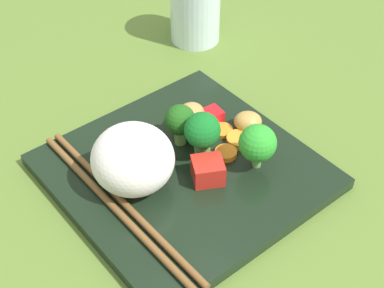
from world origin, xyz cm
name	(u,v)px	position (x,y,z in cm)	size (l,w,h in cm)	color
ground_plane	(184,183)	(0.00, 0.00, -1.00)	(110.00, 110.00, 2.00)	#56732C
square_plate	(184,172)	(0.00, 0.00, 0.63)	(24.02, 24.02, 1.26)	black
rice_mound	(133,159)	(-1.31, -5.15, 4.68)	(7.92, 7.62, 6.82)	white
broccoli_floret_0	(202,132)	(-0.01, 2.43, 4.55)	(3.69, 3.69, 5.46)	#639649
broccoli_floret_1	(258,143)	(4.64, 5.49, 4.39)	(3.77, 3.77, 5.11)	#699E51
broccoli_floret_2	(180,121)	(-3.24, 2.27, 4.03)	(3.23, 3.23, 4.57)	#7EB555
carrot_slice_0	(239,140)	(0.95, 6.80, 1.61)	(2.67, 2.67, 0.69)	orange
carrot_slice_1	(226,153)	(1.52, 4.36, 1.58)	(2.28, 2.28, 0.63)	orange
carrot_slice_2	(222,130)	(-1.41, 6.61, 1.48)	(2.29, 2.29, 0.43)	orange
pepper_chunk_0	(208,170)	(2.77, 0.70, 2.41)	(2.78, 2.99, 2.29)	red
pepper_chunk_1	(211,116)	(-3.49, 6.92, 1.98)	(2.23, 2.01, 1.42)	red
chicken_piece_0	(199,130)	(-2.30, 4.06, 2.36)	(2.80, 2.28, 2.20)	tan
chicken_piece_1	(189,117)	(-4.34, 4.42, 2.73)	(3.91, 2.92, 2.93)	tan
chicken_piece_2	(250,123)	(0.30, 9.03, 2.27)	(3.01, 2.70, 2.01)	#B78C44
chopstick_pair	(116,203)	(-0.33, -8.09, 1.60)	(24.36, 2.22, 0.66)	brown
drinking_glass	(195,7)	(-18.90, 18.10, 4.82)	(6.55, 6.55, 9.65)	silver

